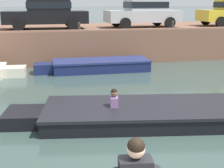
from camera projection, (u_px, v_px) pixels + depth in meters
The scene contains 9 objects.
ground_plane at pixel (100, 103), 9.93m from camera, with size 400.00×400.00×0.00m, color #384C47.
far_quay_wall at pixel (73, 42), 18.20m from camera, with size 60.00×6.00×1.70m, color brown.
far_wall_coping at pixel (78, 31), 15.25m from camera, with size 60.00×0.24×0.08m, color #9F6C52.
boat_moored_central_navy at pixel (96, 65), 14.40m from camera, with size 5.26×1.66×0.53m.
motorboat_passing at pixel (134, 114), 8.33m from camera, with size 6.45×2.89×0.92m.
car_left_inner_black at pixel (47, 13), 16.36m from camera, with size 4.35×2.02×1.54m.
car_centre_silver at pixel (144, 12), 17.46m from camera, with size 4.22×2.10×1.54m.
mooring_bollard_mid at pixel (79, 26), 15.34m from camera, with size 0.15×0.15×0.45m.
mooring_bollard_east at pixel (173, 25), 16.36m from camera, with size 0.15×0.15×0.45m.
Camera 1 is at (-1.64, -3.32, 3.12)m, focal length 50.00 mm.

